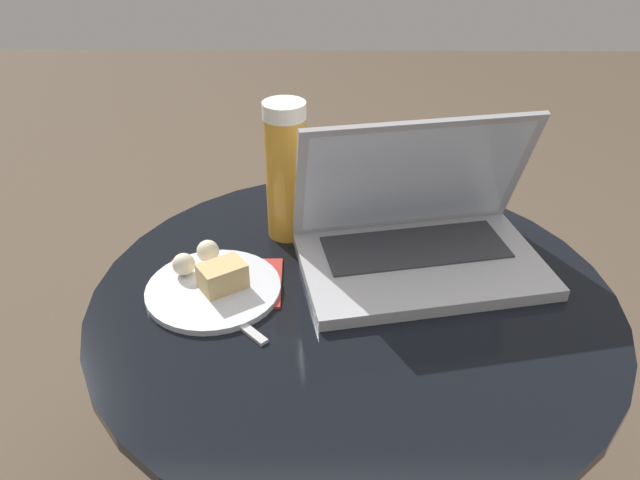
# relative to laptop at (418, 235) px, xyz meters

# --- Properties ---
(table) EXTENTS (0.73, 0.73, 0.49)m
(table) POSITION_rel_laptop_xyz_m (-0.10, -0.08, -0.19)
(table) COLOR #9E9EA3
(table) RESTS_ON ground_plane
(napkin) EXTENTS (0.17, 0.12, 0.00)m
(napkin) POSITION_rel_laptop_xyz_m (-0.28, -0.06, -0.04)
(napkin) COLOR #B7332D
(napkin) RESTS_ON table
(laptop) EXTENTS (0.39, 0.29, 0.22)m
(laptop) POSITION_rel_laptop_xyz_m (0.00, 0.00, 0.00)
(laptop) COLOR #B2B2B7
(laptop) RESTS_ON table
(beer_glass) EXTENTS (0.06, 0.06, 0.22)m
(beer_glass) POSITION_rel_laptop_xyz_m (-0.20, 0.08, 0.06)
(beer_glass) COLOR gold
(beer_glass) RESTS_ON table
(snack_plate) EXTENTS (0.19, 0.19, 0.05)m
(snack_plate) POSITION_rel_laptop_xyz_m (-0.29, -0.08, -0.03)
(snack_plate) COLOR silver
(snack_plate) RESTS_ON table
(fork) EXTENTS (0.14, 0.14, 0.01)m
(fork) POSITION_rel_laptop_xyz_m (-0.28, -0.11, -0.04)
(fork) COLOR silver
(fork) RESTS_ON table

